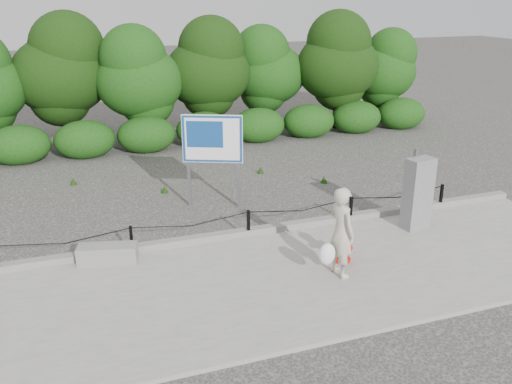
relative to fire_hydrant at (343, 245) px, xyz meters
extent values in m
plane|color=#2D2B28|center=(-1.38, 1.73, -0.43)|extent=(90.00, 90.00, 0.00)
cube|color=gray|center=(-1.38, -0.27, -0.39)|extent=(14.00, 4.00, 0.08)
cube|color=slate|center=(-1.38, 1.78, -0.28)|extent=(14.00, 0.22, 0.14)
cube|color=black|center=(-3.88, 1.73, -0.05)|extent=(0.06, 0.06, 0.60)
cube|color=black|center=(-1.38, 1.73, -0.05)|extent=(0.06, 0.06, 0.60)
cube|color=black|center=(1.12, 1.73, -0.05)|extent=(0.06, 0.06, 0.60)
cube|color=black|center=(3.62, 1.73, -0.05)|extent=(0.06, 0.06, 0.60)
cylinder|color=black|center=(-5.13, 1.73, 0.17)|extent=(2.50, 0.02, 0.02)
cylinder|color=black|center=(-2.63, 1.73, 0.17)|extent=(2.50, 0.02, 0.02)
cylinder|color=black|center=(-0.13, 1.73, 0.17)|extent=(2.50, 0.02, 0.02)
cylinder|color=black|center=(2.37, 1.73, 0.17)|extent=(2.50, 0.02, 0.02)
cylinder|color=black|center=(-4.88, 11.13, 0.67)|extent=(0.18, 0.18, 2.20)
ellipsoid|color=#214610|center=(-4.88, 11.13, 2.21)|extent=(3.26, 2.82, 3.53)
cylinder|color=black|center=(-2.38, 10.33, 0.57)|extent=(0.18, 0.18, 2.00)
ellipsoid|color=#214610|center=(-2.38, 10.33, 1.97)|extent=(2.96, 2.56, 3.20)
cylinder|color=black|center=(0.12, 10.73, 0.62)|extent=(0.18, 0.18, 2.10)
ellipsoid|color=#214610|center=(0.12, 10.73, 2.09)|extent=(3.11, 2.69, 3.37)
cylinder|color=black|center=(2.62, 11.13, 0.53)|extent=(0.18, 0.18, 1.93)
ellipsoid|color=#214610|center=(2.62, 11.13, 1.88)|extent=(2.85, 2.47, 3.08)
cylinder|color=black|center=(5.12, 10.33, 0.66)|extent=(0.18, 0.18, 2.18)
ellipsoid|color=#214610|center=(5.12, 10.33, 2.18)|extent=(3.23, 2.79, 3.49)
cylinder|color=black|center=(7.42, 10.73, 0.48)|extent=(0.18, 0.18, 1.83)
ellipsoid|color=#214610|center=(7.42, 10.73, 1.76)|extent=(2.71, 2.34, 2.93)
cylinder|color=red|center=(0.00, 0.01, -0.32)|extent=(0.42, 0.42, 0.06)
cylinder|color=red|center=(0.00, 0.01, -0.04)|extent=(0.26, 0.26, 0.52)
cylinder|color=red|center=(0.00, 0.01, 0.24)|extent=(0.30, 0.30, 0.05)
ellipsoid|color=red|center=(0.00, 0.01, 0.27)|extent=(0.27, 0.27, 0.16)
cylinder|color=red|center=(0.00, 0.01, 0.36)|extent=(0.07, 0.07, 0.05)
cylinder|color=red|center=(-0.14, -0.03, 0.05)|extent=(0.12, 0.13, 0.11)
cylinder|color=red|center=(0.14, 0.04, 0.05)|extent=(0.12, 0.13, 0.11)
cylinder|color=red|center=(0.04, -0.14, -0.01)|extent=(0.17, 0.15, 0.14)
cylinder|color=slate|center=(-0.03, -0.12, -0.08)|extent=(0.01, 0.05, 0.11)
imported|color=#BDB8A2|center=(-0.31, -0.45, 0.52)|extent=(0.52, 0.70, 1.74)
ellipsoid|color=white|center=(-0.66, -0.60, 0.20)|extent=(0.31, 0.24, 0.42)
cube|color=gray|center=(-4.38, 1.48, -0.17)|extent=(1.20, 0.66, 0.37)
cube|color=gray|center=(2.31, 0.91, 0.46)|extent=(0.67, 0.46, 1.62)
cube|color=slate|center=(2.31, 1.14, 0.54)|extent=(0.08, 0.08, 1.79)
cube|color=slate|center=(-2.13, 4.08, 0.74)|extent=(0.09, 0.09, 2.35)
cube|color=slate|center=(-1.00, 3.59, 0.74)|extent=(0.09, 0.09, 2.35)
cube|color=white|center=(-1.59, 3.79, 1.33)|extent=(1.37, 0.63, 1.18)
cube|color=navy|center=(-1.60, 3.77, 1.33)|extent=(1.33, 0.57, 1.14)
cube|color=navy|center=(-1.76, 3.83, 1.45)|extent=(0.81, 0.35, 0.65)
camera|label=1|loc=(-4.79, -8.47, 4.67)|focal=38.00mm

